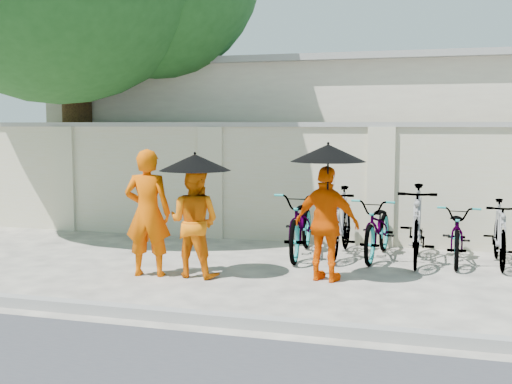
# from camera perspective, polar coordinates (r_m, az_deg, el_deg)

# --- Properties ---
(ground) EXTENTS (80.00, 80.00, 0.00)m
(ground) POSITION_cam_1_polar(r_m,az_deg,el_deg) (8.51, -4.70, -7.88)
(ground) COLOR beige
(kerb) EXTENTS (40.00, 0.16, 0.12)m
(kerb) POSITION_cam_1_polar(r_m,az_deg,el_deg) (6.98, -9.74, -10.54)
(kerb) COLOR gray
(kerb) RESTS_ON ground
(compound_wall) EXTENTS (20.00, 0.30, 2.00)m
(compound_wall) POSITION_cam_1_polar(r_m,az_deg,el_deg) (11.14, 5.97, 0.63)
(compound_wall) COLOR beige
(compound_wall) RESTS_ON ground
(building_behind) EXTENTS (14.00, 6.00, 3.20)m
(building_behind) POSITION_cam_1_polar(r_m,az_deg,el_deg) (14.75, 12.46, 4.17)
(building_behind) COLOR beige
(building_behind) RESTS_ON ground
(monk_left) EXTENTS (0.69, 0.51, 1.72)m
(monk_left) POSITION_cam_1_polar(r_m,az_deg,el_deg) (8.74, -9.60, -1.83)
(monk_left) COLOR #DC5400
(monk_left) RESTS_ON ground
(monk_center) EXTENTS (0.78, 0.64, 1.48)m
(monk_center) POSITION_cam_1_polar(r_m,az_deg,el_deg) (8.64, -5.51, -2.66)
(monk_center) COLOR orange
(monk_center) RESTS_ON ground
(parasol_center) EXTENTS (0.95, 0.95, 0.81)m
(parasol_center) POSITION_cam_1_polar(r_m,az_deg,el_deg) (8.46, -5.45, 2.64)
(parasol_center) COLOR black
(parasol_center) RESTS_ON ground
(monk_right) EXTENTS (0.95, 0.57, 1.51)m
(monk_right) POSITION_cam_1_polar(r_m,az_deg,el_deg) (8.38, 6.31, -2.84)
(monk_right) COLOR #E44E00
(monk_right) RESTS_ON ground
(parasol_right) EXTENTS (0.97, 0.97, 0.94)m
(parasol_right) POSITION_cam_1_polar(r_m,az_deg,el_deg) (8.21, 6.43, 3.47)
(parasol_right) COLOR black
(parasol_right) RESTS_ON ground
(bike_0) EXTENTS (0.82, 2.00, 1.03)m
(bike_0) POSITION_cam_1_polar(r_m,az_deg,el_deg) (9.98, 4.10, -2.80)
(bike_0) COLOR #A2A2A5
(bike_0) RESTS_ON ground
(bike_1) EXTENTS (0.54, 1.80, 1.08)m
(bike_1) POSITION_cam_1_polar(r_m,az_deg,el_deg) (10.02, 7.52, -2.66)
(bike_1) COLOR #A2A2A5
(bike_1) RESTS_ON ground
(bike_2) EXTENTS (0.78, 1.86, 0.95)m
(bike_2) POSITION_cam_1_polar(r_m,az_deg,el_deg) (9.96, 10.82, -3.12)
(bike_2) COLOR #A2A2A5
(bike_2) RESTS_ON ground
(bike_3) EXTENTS (0.56, 1.93, 1.15)m
(bike_3) POSITION_cam_1_polar(r_m,az_deg,el_deg) (9.74, 14.14, -2.80)
(bike_3) COLOR #A2A2A5
(bike_3) RESTS_ON ground
(bike_4) EXTENTS (0.62, 1.71, 0.89)m
(bike_4) POSITION_cam_1_polar(r_m,az_deg,el_deg) (9.93, 17.50, -3.50)
(bike_4) COLOR #A2A2A5
(bike_4) RESTS_ON ground
(bike_5) EXTENTS (0.46, 1.59, 0.95)m
(bike_5) POSITION_cam_1_polar(r_m,az_deg,el_deg) (9.92, 20.86, -3.45)
(bike_5) COLOR #A2A2A5
(bike_5) RESTS_ON ground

